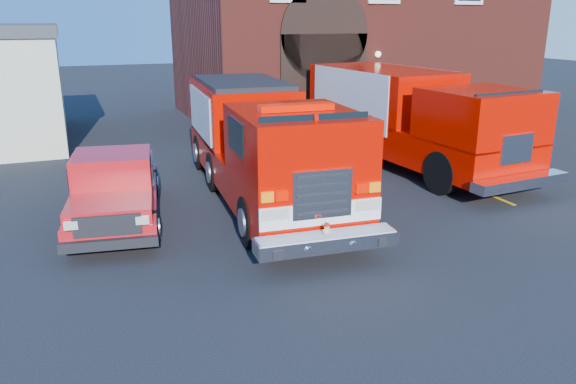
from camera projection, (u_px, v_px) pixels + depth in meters
name	position (u px, v px, depth m)	size (l,w,h in m)	color
ground	(268.00, 233.00, 12.47)	(100.00, 100.00, 0.00)	black
parking_stripe_near	(476.00, 189.00, 15.63)	(0.12, 3.00, 0.01)	yellow
parking_stripe_mid	(415.00, 164.00, 18.29)	(0.12, 3.00, 0.01)	yellow
parking_stripe_far	(369.00, 146.00, 20.96)	(0.12, 3.00, 0.01)	yellow
fire_station	(347.00, 25.00, 26.78)	(15.20, 10.20, 8.45)	maroon
fire_engine	(262.00, 142.00, 14.50)	(3.27, 9.54, 2.89)	black
pickup_truck	(116.00, 188.00, 13.02)	(2.58, 5.35, 1.68)	black
secondary_truck	(409.00, 115.00, 17.91)	(3.49, 9.30, 2.96)	black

